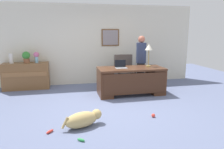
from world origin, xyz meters
The scene contains 15 objects.
ground_plane centered at (0.00, 0.00, 0.00)m, with size 12.00×12.00×0.00m, color slate.
back_wall centered at (0.00, 2.60, 1.35)m, with size 7.00×0.16×2.70m.
desk centered at (0.79, 0.97, 0.43)m, with size 1.89×0.85×0.78m.
credenza centered at (-2.27, 2.25, 0.42)m, with size 1.39×0.50×0.83m.
armchair centered at (0.86, 1.92, 0.47)m, with size 0.60×0.59×1.04m.
person_standing centered at (1.36, 1.74, 0.86)m, with size 0.32×0.32×1.67m.
dog_lying centered at (-0.74, -0.91, 0.15)m, with size 0.79×0.52×0.30m.
laptop centered at (0.49, 1.02, 0.84)m, with size 0.32×0.22×0.23m.
desk_lamp centered at (1.37, 1.11, 1.31)m, with size 0.22×0.22×0.67m.
vase_with_flowers centered at (-1.93, 2.25, 1.04)m, with size 0.17×0.17×0.34m.
vase_empty centered at (-2.67, 2.25, 0.99)m, with size 0.13×0.13×0.31m, color silver.
potted_plant centered at (-2.23, 2.25, 1.03)m, with size 0.24×0.24×0.36m.
dog_toy_ball centered at (0.76, -0.76, 0.04)m, with size 0.08×0.08×0.08m, color #E53F33.
dog_toy_bone centered at (-1.35, -1.03, 0.03)m, with size 0.17×0.05×0.05m, color #E53F33.
dog_toy_plush centered at (-0.83, -1.45, 0.03)m, with size 0.14×0.05×0.05m, color green.
Camera 1 is at (-1.00, -4.71, 1.79)m, focal length 33.82 mm.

